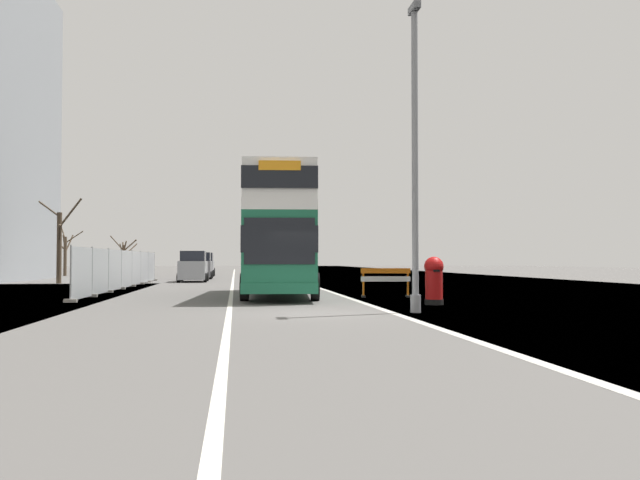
# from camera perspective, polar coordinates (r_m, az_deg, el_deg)

# --- Properties ---
(ground) EXTENTS (140.00, 280.00, 0.10)m
(ground) POSITION_cam_1_polar(r_m,az_deg,el_deg) (18.67, 0.85, -6.38)
(ground) COLOR #565451
(double_decker_bus) EXTENTS (3.36, 11.07, 4.89)m
(double_decker_bus) POSITION_cam_1_polar(r_m,az_deg,el_deg) (27.34, -3.39, 0.67)
(double_decker_bus) COLOR #196042
(double_decker_bus) RESTS_ON ground
(lamppost_foreground) EXTENTS (0.29, 0.70, 8.68)m
(lamppost_foreground) POSITION_cam_1_polar(r_m,az_deg,el_deg) (18.98, 8.13, 6.29)
(lamppost_foreground) COLOR gray
(lamppost_foreground) RESTS_ON ground
(red_pillar_postbox) EXTENTS (0.64, 0.64, 1.58)m
(red_pillar_postbox) POSITION_cam_1_polar(r_m,az_deg,el_deg) (22.19, 9.72, -3.26)
(red_pillar_postbox) COLOR black
(red_pillar_postbox) RESTS_ON ground
(roadworks_barrier) EXTENTS (1.95, 0.59, 1.14)m
(roadworks_barrier) POSITION_cam_1_polar(r_m,az_deg,el_deg) (26.29, 5.63, -3.30)
(roadworks_barrier) COLOR orange
(roadworks_barrier) RESTS_ON ground
(construction_site_fence) EXTENTS (0.44, 24.00, 1.99)m
(construction_site_fence) POSITION_cam_1_polar(r_m,az_deg,el_deg) (36.25, -16.21, -2.45)
(construction_site_fence) COLOR #A8AAAD
(construction_site_fence) RESTS_ON ground
(car_oncoming_near) EXTENTS (1.92, 4.48, 2.05)m
(car_oncoming_near) POSITION_cam_1_polar(r_m,az_deg,el_deg) (45.38, -10.79, -2.30)
(car_oncoming_near) COLOR gray
(car_oncoming_near) RESTS_ON ground
(car_receding_mid) EXTENTS (1.91, 3.91, 2.03)m
(car_receding_mid) POSITION_cam_1_polar(r_m,az_deg,el_deg) (51.94, -10.24, -2.24)
(car_receding_mid) COLOR slate
(car_receding_mid) RESTS_ON ground
(car_receding_far) EXTENTS (2.02, 4.00, 2.09)m
(car_receding_far) POSITION_cam_1_polar(r_m,az_deg,el_deg) (60.13, -9.97, -2.15)
(car_receding_far) COLOR gray
(car_receding_far) RESTS_ON ground
(car_far_side) EXTENTS (1.94, 3.91, 1.96)m
(car_far_side) POSITION_cam_1_polar(r_m,az_deg,el_deg) (68.78, -9.81, -2.12)
(car_far_side) COLOR slate
(car_far_side) RESTS_ON ground
(bare_tree_far_verge_near) EXTENTS (2.68, 1.88, 5.36)m
(bare_tree_far_verge_near) POSITION_cam_1_polar(r_m,az_deg,el_deg) (44.57, -21.38, -0.17)
(bare_tree_far_verge_near) COLOR #4C3D2D
(bare_tree_far_verge_near) RESTS_ON ground
(bare_tree_far_verge_mid) EXTENTS (2.76, 2.50, 4.43)m
(bare_tree_far_verge_mid) POSITION_cam_1_polar(r_m,az_deg,el_deg) (64.80, -20.97, -0.95)
(bare_tree_far_verge_mid) COLOR #4C3D2D
(bare_tree_far_verge_mid) RESTS_ON ground
(bare_tree_far_verge_far) EXTENTS (2.75, 2.27, 4.01)m
(bare_tree_far_verge_far) POSITION_cam_1_polar(r_m,az_deg,el_deg) (72.99, -16.41, -1.27)
(bare_tree_far_verge_far) COLOR #4C3D2D
(bare_tree_far_verge_far) RESTS_ON ground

